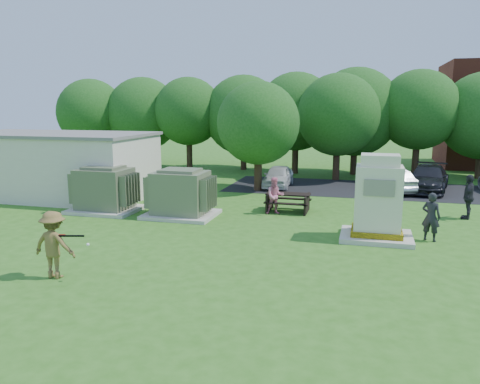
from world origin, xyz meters
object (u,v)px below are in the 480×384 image
(car_white, at_px, (278,176))
(car_dark, at_px, (428,178))
(person_at_picnic, at_px, (275,196))
(transformer_right, at_px, (181,194))
(car_silver_a, at_px, (390,180))
(person_walking_right, at_px, (469,197))
(picnic_table, at_px, (288,200))
(batter, at_px, (54,245))
(generator_cabinet, at_px, (378,203))
(person_by_generator, at_px, (431,217))
(transformer_left, at_px, (105,190))

(car_white, xyz_separation_m, car_dark, (8.37, 0.90, 0.08))
(person_at_picnic, xyz_separation_m, car_dark, (7.19, 7.82, -0.11))
(transformer_right, relative_size, car_silver_a, 0.76)
(person_at_picnic, distance_m, person_walking_right, 8.17)
(person_at_picnic, relative_size, car_dark, 0.33)
(picnic_table, relative_size, batter, 1.03)
(batter, xyz_separation_m, car_white, (3.27, 16.19, -0.32))
(transformer_right, height_order, batter, transformer_right)
(person_walking_right, xyz_separation_m, car_silver_a, (-2.95, 5.77, -0.30))
(picnic_table, xyz_separation_m, person_at_picnic, (-0.47, -0.65, 0.29))
(person_walking_right, bearing_deg, transformer_right, -61.02)
(transformer_right, bearing_deg, generator_cabinet, -9.70)
(person_by_generator, height_order, car_white, person_by_generator)
(transformer_right, distance_m, generator_cabinet, 8.29)
(car_white, bearing_deg, person_walking_right, -32.49)
(person_at_picnic, bearing_deg, batter, -136.08)
(transformer_right, distance_m, person_by_generator, 10.07)
(transformer_left, relative_size, car_white, 0.81)
(picnic_table, xyz_separation_m, car_silver_a, (4.64, 6.41, 0.12))
(person_at_picnic, xyz_separation_m, person_walking_right, (8.06, 1.29, 0.13))
(car_dark, bearing_deg, car_white, -162.79)
(transformer_left, distance_m, car_dark, 17.45)
(transformer_right, height_order, person_walking_right, transformer_right)
(generator_cabinet, bearing_deg, person_by_generator, 7.47)
(person_by_generator, bearing_deg, car_dark, -75.87)
(person_by_generator, bearing_deg, transformer_right, 13.33)
(generator_cabinet, bearing_deg, car_silver_a, 85.28)
(person_at_picnic, bearing_deg, picnic_table, 33.55)
(transformer_left, bearing_deg, person_by_generator, -4.82)
(transformer_left, height_order, person_walking_right, transformer_left)
(generator_cabinet, bearing_deg, person_walking_right, 47.90)
(person_at_picnic, bearing_deg, car_white, 79.22)
(batter, bearing_deg, picnic_table, -116.53)
(car_silver_a, relative_size, car_dark, 0.80)
(transformer_left, bearing_deg, car_dark, 32.24)
(transformer_left, distance_m, car_silver_a, 15.30)
(transformer_left, distance_m, person_walking_right, 15.88)
(person_walking_right, relative_size, car_white, 0.52)
(person_at_picnic, bearing_deg, transformer_right, -179.42)
(person_at_picnic, bearing_deg, car_silver_a, 33.63)
(generator_cabinet, relative_size, picnic_table, 1.56)
(person_at_picnic, height_order, car_silver_a, person_at_picnic)
(picnic_table, height_order, person_walking_right, person_walking_right)
(picnic_table, bearing_deg, person_at_picnic, -126.03)
(person_walking_right, distance_m, car_dark, 6.60)
(car_white, distance_m, car_dark, 8.42)
(person_at_picnic, bearing_deg, generator_cabinet, -54.26)
(picnic_table, distance_m, person_at_picnic, 0.86)
(transformer_right, distance_m, car_white, 8.84)
(person_by_generator, bearing_deg, person_at_picnic, -3.37)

